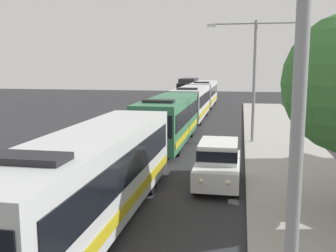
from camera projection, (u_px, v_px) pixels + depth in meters
bus_lead at (93, 175)px, 12.48m from camera, size 2.58×12.39×3.21m
bus_second_in_line at (169, 119)px, 25.47m from camera, size 2.58×10.57×3.21m
bus_middle at (192, 102)px, 37.12m from camera, size 2.58×10.88×3.21m
bus_fourth_in_line at (204, 93)px, 49.19m from camera, size 2.58×11.12×3.21m
white_suv at (218, 161)px, 16.95m from camera, size 1.86×4.54×1.90m
box_truck_oncoming at (188, 88)px, 58.68m from camera, size 2.35×7.37×3.15m
streetlamp_near at (300, 91)px, 5.46m from camera, size 5.18×0.28×7.62m
streetlamp_mid at (255, 68)px, 25.25m from camera, size 6.21×0.28×7.83m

